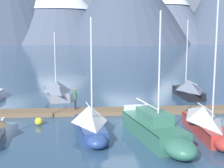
% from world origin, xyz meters
% --- Properties ---
extents(ground_plane, '(700.00, 700.00, 0.00)m').
position_xyz_m(ground_plane, '(0.00, 0.00, 0.00)').
color(ground_plane, '#2D4C6B').
extents(mountain_shoulder_ridge, '(83.48, 83.48, 42.30)m').
position_xyz_m(mountain_shoulder_ridge, '(-18.57, 191.36, 22.45)').
color(mountain_shoulder_ridge, '#4C566B').
rests_on(mountain_shoulder_ridge, ground).
extents(mountain_rear_spur, '(73.13, 73.13, 46.27)m').
position_xyz_m(mountain_rear_spur, '(47.32, 188.46, 24.48)').
color(mountain_rear_spur, slate).
rests_on(mountain_rear_spur, ground).
extents(dock, '(26.43, 1.98, 0.30)m').
position_xyz_m(dock, '(0.00, 4.00, 0.14)').
color(dock, brown).
rests_on(dock, ground).
extents(sailboat_mid_dock_port, '(3.08, 6.47, 6.36)m').
position_xyz_m(sailboat_mid_dock_port, '(-5.06, 10.41, 0.81)').
color(sailboat_mid_dock_port, '#93939E').
rests_on(sailboat_mid_dock_port, ground).
extents(sailboat_mid_dock_starboard, '(2.11, 5.51, 7.11)m').
position_xyz_m(sailboat_mid_dock_starboard, '(-1.97, -1.35, 0.85)').
color(sailboat_mid_dock_starboard, navy).
rests_on(sailboat_mid_dock_starboard, ground).
extents(sailboat_far_berth, '(3.19, 7.63, 7.44)m').
position_xyz_m(sailboat_far_berth, '(1.88, -2.85, 0.67)').
color(sailboat_far_berth, '#336B56').
rests_on(sailboat_far_berth, ground).
extents(sailboat_outer_slip, '(1.64, 6.41, 9.28)m').
position_xyz_m(sailboat_outer_slip, '(5.13, -1.91, 0.82)').
color(sailboat_outer_slip, '#B2332D').
rests_on(sailboat_outer_slip, ground).
extents(sailboat_end_of_dock, '(2.03, 5.97, 7.54)m').
position_xyz_m(sailboat_end_of_dock, '(7.90, 10.00, 0.81)').
color(sailboat_end_of_dock, black).
rests_on(sailboat_end_of_dock, ground).
extents(person_on_dock, '(0.26, 0.59, 1.69)m').
position_xyz_m(person_on_dock, '(-3.05, 4.34, 1.26)').
color(person_on_dock, '#232328').
rests_on(person_on_dock, dock).
extents(mooring_buoy_channel_marker, '(0.54, 0.54, 0.62)m').
position_xyz_m(mooring_buoy_channel_marker, '(-5.44, 1.09, 0.27)').
color(mooring_buoy_channel_marker, yellow).
rests_on(mooring_buoy_channel_marker, ground).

